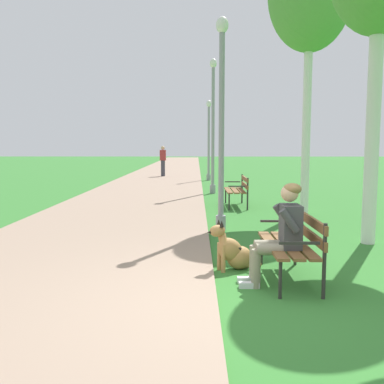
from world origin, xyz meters
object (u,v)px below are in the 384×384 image
at_px(park_bench_near, 294,240).
at_px(lamp_post_near, 222,122).
at_px(lamp_post_far, 209,139).
at_px(dog_shepherd, 233,251).
at_px(person_seated_on_near_bench, 281,230).
at_px(pedestrian_distant, 163,161).
at_px(park_bench_mid, 238,188).
at_px(lamp_post_mid, 213,125).

distance_m(park_bench_near, lamp_post_near, 3.66).
bearing_deg(lamp_post_far, dog_shepherd, -90.32).
height_order(person_seated_on_near_bench, pedestrian_distant, pedestrian_distant).
height_order(park_bench_mid, lamp_post_far, lamp_post_far).
xyz_separation_m(park_bench_mid, dog_shepherd, (-0.66, -6.15, -0.25)).
relative_size(park_bench_near, dog_shepherd, 1.90).
height_order(person_seated_on_near_bench, dog_shepherd, person_seated_on_near_bench).
bearing_deg(lamp_post_mid, person_seated_on_near_bench, -87.44).
relative_size(park_bench_mid, person_seated_on_near_bench, 1.20).
height_order(park_bench_near, pedestrian_distant, pedestrian_distant).
distance_m(park_bench_near, pedestrian_distant, 18.03).
bearing_deg(dog_shepherd, lamp_post_mid, 89.56).
bearing_deg(lamp_post_far, pedestrian_distant, 136.75).
xyz_separation_m(dog_shepherd, pedestrian_distant, (-2.29, 17.35, 0.58)).
bearing_deg(pedestrian_distant, person_seated_on_near_bench, -81.11).
xyz_separation_m(lamp_post_near, lamp_post_mid, (0.08, 6.65, 0.26)).
bearing_deg(park_bench_mid, dog_shepherd, -96.09).
bearing_deg(lamp_post_mid, pedestrian_distant, 106.60).
relative_size(lamp_post_near, lamp_post_mid, 0.89).
xyz_separation_m(lamp_post_far, pedestrian_distant, (-2.38, 2.24, -1.14)).
height_order(park_bench_mid, pedestrian_distant, pedestrian_distant).
bearing_deg(park_bench_near, pedestrian_distant, 99.65).
distance_m(park_bench_mid, lamp_post_near, 3.82).
xyz_separation_m(person_seated_on_near_bench, lamp_post_mid, (-0.45, 10.06, 1.72)).
distance_m(park_bench_near, person_seated_on_near_bench, 0.35).
distance_m(park_bench_mid, person_seated_on_near_bench, 6.81).
distance_m(dog_shepherd, pedestrian_distant, 17.51).
bearing_deg(lamp_post_near, pedestrian_distant, 98.90).
bearing_deg(park_bench_near, dog_shepherd, 149.65).
xyz_separation_m(lamp_post_near, lamp_post_far, (0.10, 12.35, -0.16)).
xyz_separation_m(park_bench_mid, lamp_post_mid, (-0.58, 3.26, 1.89)).
height_order(dog_shepherd, lamp_post_far, lamp_post_far).
relative_size(park_bench_mid, lamp_post_near, 0.36).
height_order(person_seated_on_near_bench, lamp_post_far, lamp_post_far).
distance_m(person_seated_on_near_bench, dog_shepherd, 0.94).
height_order(dog_shepherd, pedestrian_distant, pedestrian_distant).
bearing_deg(park_bench_mid, pedestrian_distant, 104.75).
distance_m(park_bench_mid, lamp_post_far, 9.10).
relative_size(park_bench_near, lamp_post_mid, 0.32).
bearing_deg(lamp_post_mid, park_bench_mid, -79.87).
bearing_deg(park_bench_mid, lamp_post_near, -101.13).
bearing_deg(dog_shepherd, lamp_post_near, 90.22).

